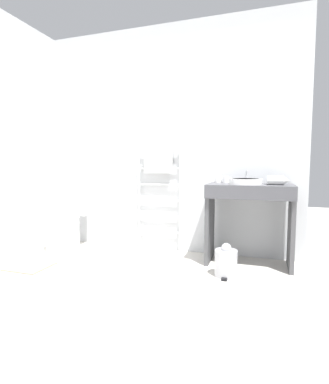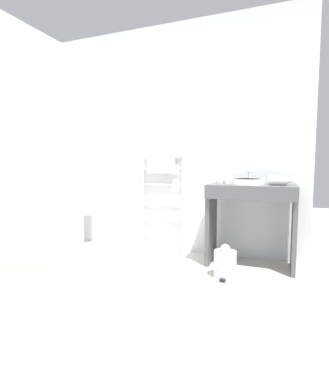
# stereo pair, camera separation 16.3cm
# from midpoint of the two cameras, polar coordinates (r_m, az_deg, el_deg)

# --- Properties ---
(ground_plane) EXTENTS (12.00, 12.00, 0.00)m
(ground_plane) POSITION_cam_midpoint_polar(r_m,az_deg,el_deg) (2.50, -13.82, -19.33)
(ground_plane) COLOR beige
(wall_back) EXTENTS (3.21, 0.12, 2.64)m
(wall_back) POSITION_cam_midpoint_polar(r_m,az_deg,el_deg) (3.66, -1.39, 9.79)
(wall_back) COLOR silver
(wall_back) RESTS_ON ground_plane
(wall_side) EXTENTS (0.12, 2.16, 2.64)m
(wall_side) POSITION_cam_midpoint_polar(r_m,az_deg,el_deg) (3.84, -28.35, 8.96)
(wall_side) COLOR silver
(wall_side) RESTS_ON ground_plane
(toilet) EXTENTS (0.40, 0.53, 0.76)m
(toilet) POSITION_cam_midpoint_polar(r_m,az_deg,el_deg) (3.86, -19.49, -6.01)
(toilet) COLOR white
(toilet) RESTS_ON ground_plane
(towel_radiator) EXTENTS (0.54, 0.06, 1.23)m
(towel_radiator) POSITION_cam_midpoint_polar(r_m,az_deg,el_deg) (3.56, -2.44, 2.72)
(towel_radiator) COLOR silver
(towel_radiator) RESTS_ON ground_plane
(vanity_counter) EXTENTS (0.85, 0.48, 0.83)m
(vanity_counter) POSITION_cam_midpoint_polar(r_m,az_deg,el_deg) (3.15, 14.42, -3.60)
(vanity_counter) COLOR #4C4C51
(vanity_counter) RESTS_ON ground_plane
(sink_basin) EXTENTS (0.33, 0.33, 0.06)m
(sink_basin) POSITION_cam_midpoint_polar(r_m,az_deg,el_deg) (3.11, 13.71, 2.00)
(sink_basin) COLOR white
(sink_basin) RESTS_ON vanity_counter
(faucet) EXTENTS (0.02, 0.10, 0.13)m
(faucet) POSITION_cam_midpoint_polar(r_m,az_deg,el_deg) (3.28, 13.98, 3.14)
(faucet) COLOR silver
(faucet) RESTS_ON vanity_counter
(cup_near_wall) EXTENTS (0.07, 0.07, 0.08)m
(cup_near_wall) POSITION_cam_midpoint_polar(r_m,az_deg,el_deg) (3.30, 8.87, 2.48)
(cup_near_wall) COLOR white
(cup_near_wall) RESTS_ON vanity_counter
(cup_near_edge) EXTENTS (0.07, 0.07, 0.08)m
(cup_near_edge) POSITION_cam_midpoint_polar(r_m,az_deg,el_deg) (3.26, 10.25, 2.34)
(cup_near_edge) COLOR white
(cup_near_edge) RESTS_ON vanity_counter
(hair_dryer) EXTENTS (0.21, 0.19, 0.09)m
(hair_dryer) POSITION_cam_midpoint_polar(r_m,az_deg,el_deg) (3.12, 19.20, 2.12)
(hair_dryer) COLOR white
(hair_dryer) RESTS_ON vanity_counter
(trash_bin) EXTENTS (0.21, 0.24, 0.31)m
(trash_bin) POSITION_cam_midpoint_polar(r_m,az_deg,el_deg) (2.88, 10.00, -13.03)
(trash_bin) COLOR #B7B7BC
(trash_bin) RESTS_ON ground_plane
(bath_mat) EXTENTS (0.56, 0.36, 0.01)m
(bath_mat) POSITION_cam_midpoint_polar(r_m,az_deg,el_deg) (3.49, -26.55, -12.43)
(bath_mat) COLOR gray
(bath_mat) RESTS_ON ground_plane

